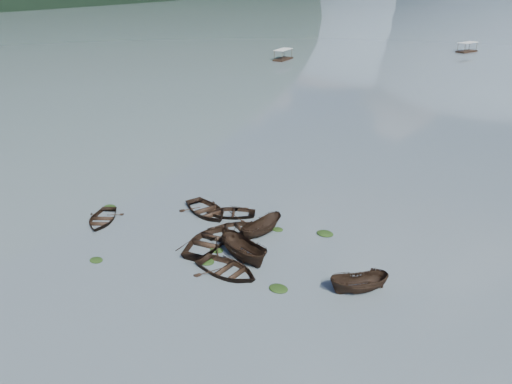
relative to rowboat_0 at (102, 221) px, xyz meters
The scene contains 20 objects.
ground_plane 11.15m from the rowboat_0, 28.07° to the right, with size 2400.00×2400.00×0.00m, color #4A565C.
rowboat_0 is the anchor object (origin of this frame).
rowboat_1 10.26m from the rowboat_0, 19.29° to the left, with size 2.90×4.06×0.84m, color black.
rowboat_2 12.42m from the rowboat_0, ahead, with size 1.67×4.44×1.71m, color black.
rowboat_3 9.27m from the rowboat_0, ahead, with size 3.50×4.91×1.02m, color black.
rowboat_4 12.37m from the rowboat_0, ahead, with size 3.19×4.47×0.93m, color black.
rowboat_5 20.28m from the rowboat_0, ahead, with size 1.41×3.76×1.45m, color black.
rowboat_6 8.05m from the rowboat_0, 39.18° to the left, with size 3.36×4.71×0.98m, color black.
rowboat_7 9.91m from the rowboat_0, 35.48° to the left, with size 2.81×3.93×0.81m, color black.
rowboat_8 12.43m from the rowboat_0, 19.84° to the left, with size 1.41×3.75×1.45m, color black.
weed_clump_0 5.84m from the rowboat_0, 48.65° to the right, with size 0.94×0.77×0.21m, color black.
weed_clump_1 10.94m from the rowboat_0, 10.42° to the left, with size 1.07×0.86×0.24m, color black.
weed_clump_2 10.41m from the rowboat_0, ahead, with size 1.16×0.93×0.25m, color black.
weed_clump_3 13.57m from the rowboat_0, 23.41° to the left, with size 0.84×0.71×0.19m, color black.
weed_clump_4 16.01m from the rowboat_0, ahead, with size 1.21×0.96×0.25m, color black.
weed_clump_5 2.49m from the rowboat_0, 120.50° to the left, with size 1.04×0.84×0.22m, color black.
weed_clump_6 10.17m from the rowboat_0, ahead, with size 0.95×0.79×0.20m, color black.
weed_clump_7 17.07m from the rowboat_0, 22.20° to the left, with size 1.26×1.01×0.27m, color black.
pontoon_left 79.40m from the rowboat_0, 106.26° to the left, with size 2.37×5.68×2.18m, color black, non-canonical shape.
pontoon_centre 108.86m from the rowboat_0, 84.14° to the left, with size 2.37×5.69×2.18m, color black, non-canonical shape.
Camera 1 is at (17.25, -18.84, 17.60)m, focal length 35.00 mm.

